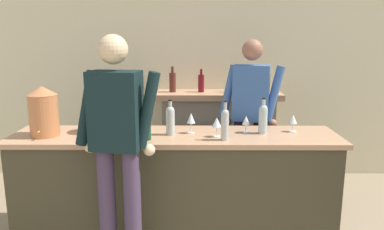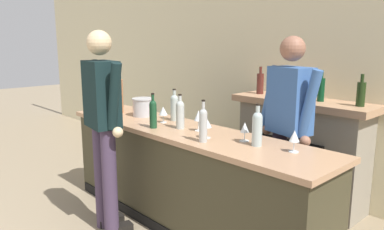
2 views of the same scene
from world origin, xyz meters
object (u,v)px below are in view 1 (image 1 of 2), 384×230
object	(u,v)px
person_bartender	(250,117)
wine_glass_mid_counter	(217,123)
ice_bucket_steel	(94,122)
wine_bottle_rose_blush	(263,118)
wine_bottle_merlot_tall	(170,119)
wine_glass_front_right	(191,119)
wine_bottle_chardonnay_pale	(225,123)
wine_glass_back_row	(246,121)
wine_glass_front_left	(137,121)
wine_bottle_port_short	(147,123)
wine_bottle_burgundy_dark	(140,114)
person_customer	(117,145)
wine_glass_near_bucket	(293,120)
fireplace_stone	(218,136)
copper_dispenser	(44,111)

from	to	relation	value
person_bartender	wine_glass_mid_counter	bearing A→B (deg)	-122.08
ice_bucket_steel	wine_bottle_rose_blush	world-z (taller)	wine_bottle_rose_blush
wine_bottle_merlot_tall	ice_bucket_steel	bearing A→B (deg)	172.20
wine_glass_mid_counter	wine_glass_front_right	size ratio (longest dim) A/B	0.92
wine_glass_front_right	wine_bottle_merlot_tall	bearing A→B (deg)	-163.34
wine_bottle_chardonnay_pale	wine_glass_mid_counter	xyz separation A→B (m)	(-0.06, 0.10, -0.02)
person_bartender	wine_bottle_rose_blush	xyz separation A→B (m)	(0.04, -0.49, 0.10)
wine_glass_back_row	wine_glass_mid_counter	bearing A→B (deg)	-151.18
wine_glass_mid_counter	wine_glass_front_right	xyz separation A→B (m)	(-0.22, 0.12, 0.01)
ice_bucket_steel	wine_glass_front_left	size ratio (longest dim) A/B	1.45
wine_bottle_chardonnay_pale	wine_bottle_merlot_tall	xyz separation A→B (m)	(-0.47, 0.17, -0.01)
wine_glass_mid_counter	wine_bottle_port_short	bearing A→B (deg)	-170.80
wine_bottle_burgundy_dark	wine_glass_back_row	distance (m)	0.98
wine_bottle_merlot_tall	wine_glass_front_left	world-z (taller)	wine_bottle_merlot_tall
wine_glass_front_right	wine_bottle_chardonnay_pale	bearing A→B (deg)	-38.20
wine_bottle_chardonnay_pale	person_customer	bearing A→B (deg)	-153.36
person_bartender	wine_bottle_rose_blush	bearing A→B (deg)	-85.38
person_customer	wine_bottle_port_short	size ratio (longest dim) A/B	5.60
person_customer	wine_glass_near_bucket	world-z (taller)	person_customer
wine_bottle_burgundy_dark	wine_glass_back_row	bearing A→B (deg)	-6.02
wine_glass_near_bucket	wine_glass_front_right	bearing A→B (deg)	-176.62
wine_glass_front_left	wine_bottle_port_short	bearing A→B (deg)	-61.20
fireplace_stone	wine_bottle_chardonnay_pale	distance (m)	1.52
person_bartender	wine_bottle_burgundy_dark	size ratio (longest dim) A/B	5.48
ice_bucket_steel	wine_bottle_merlot_tall	xyz separation A→B (m)	(0.71, -0.10, 0.05)
wine_bottle_merlot_tall	wine_bottle_burgundy_dark	bearing A→B (deg)	147.94
ice_bucket_steel	wine_bottle_chardonnay_pale	xyz separation A→B (m)	(1.17, -0.27, 0.05)
copper_dispenser	wine_bottle_chardonnay_pale	world-z (taller)	copper_dispenser
person_bartender	ice_bucket_steel	bearing A→B (deg)	-163.42
fireplace_stone	wine_glass_back_row	world-z (taller)	fireplace_stone
wine_bottle_rose_blush	wine_glass_back_row	xyz separation A→B (m)	(-0.15, 0.03, -0.04)
fireplace_stone	wine_bottle_chardonnay_pale	bearing A→B (deg)	-91.37
wine_bottle_merlot_tall	wine_bottle_chardonnay_pale	bearing A→B (deg)	-20.00
wine_glass_near_bucket	wine_glass_front_right	world-z (taller)	wine_glass_front_right
wine_bottle_merlot_tall	wine_glass_front_left	xyz separation A→B (m)	(-0.30, 0.05, -0.03)
wine_glass_front_right	wine_glass_near_bucket	bearing A→B (deg)	3.38
wine_bottle_chardonnay_pale	wine_glass_front_right	bearing A→B (deg)	141.80
wine_glass_back_row	person_bartender	bearing A→B (deg)	76.87
wine_glass_mid_counter	wine_glass_near_bucket	distance (m)	0.73
copper_dispenser	wine_glass_back_row	distance (m)	1.79
person_customer	wine_bottle_burgundy_dark	distance (m)	0.77
copper_dispenser	wine_bottle_port_short	distance (m)	0.93
copper_dispenser	wine_bottle_rose_blush	world-z (taller)	copper_dispenser
wine_bottle_burgundy_dark	person_customer	bearing A→B (deg)	-94.16
wine_glass_front_right	person_customer	bearing A→B (deg)	-130.06
person_bartender	copper_dispenser	distance (m)	1.98
person_customer	copper_dispenser	bearing A→B (deg)	144.00
person_customer	wine_bottle_merlot_tall	distance (m)	0.68
person_bartender	wine_glass_front_left	size ratio (longest dim) A/B	11.14
wine_glass_mid_counter	wine_glass_near_bucket	bearing A→B (deg)	14.11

